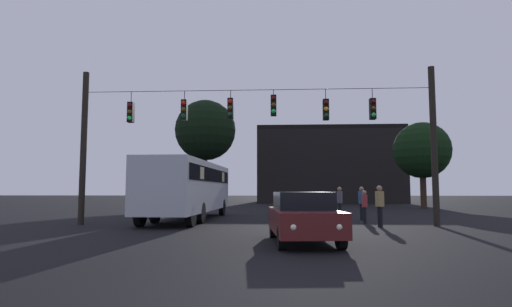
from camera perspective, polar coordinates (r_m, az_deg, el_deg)
name	(u,v)px	position (r m, az deg, el deg)	size (l,w,h in m)	color
ground_plane	(264,212)	(29.95, 1.10, -8.11)	(168.00, 168.00, 0.00)	black
overhead_signal_span	(254,133)	(18.71, -0.33, 2.92)	(16.28, 0.44, 7.14)	black
city_bus	(189,185)	(22.15, -9.24, -4.29)	(2.81, 11.06, 3.00)	#B7BCC6
car_near_right	(303,216)	(12.57, 6.56, -8.65)	(2.19, 4.46, 1.52)	#511919
pedestrian_crossing_left	(340,201)	(22.82, 11.56, -6.46)	(0.35, 0.42, 1.74)	black
pedestrian_crossing_center	(324,204)	(21.75, 9.39, -6.97)	(0.27, 0.38, 1.51)	black
pedestrian_crossing_right	(365,205)	(20.02, 14.88, -6.94)	(0.28, 0.39, 1.56)	black
pedestrian_near_bus	(362,201)	(22.28, 14.50, -6.43)	(0.30, 0.40, 1.75)	black
pedestrian_trailing	(380,203)	(18.36, 16.83, -6.66)	(0.31, 0.40, 1.77)	black
corner_building	(326,167)	(53.78, 9.74, -1.83)	(17.31, 12.39, 9.13)	black
tree_left_silhouette	(422,150)	(38.22, 22.08, 0.40)	(4.85, 4.85, 7.43)	#2D2116
tree_behind_building	(205,130)	(40.73, -7.04, 3.21)	(5.96, 5.96, 10.42)	black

